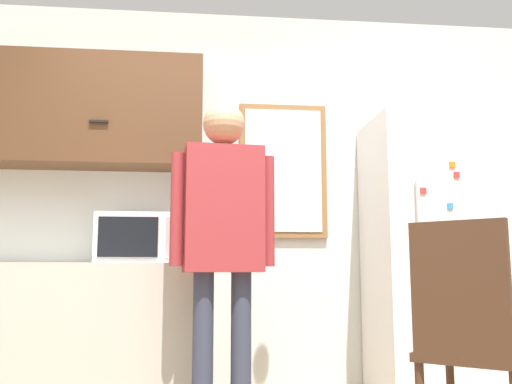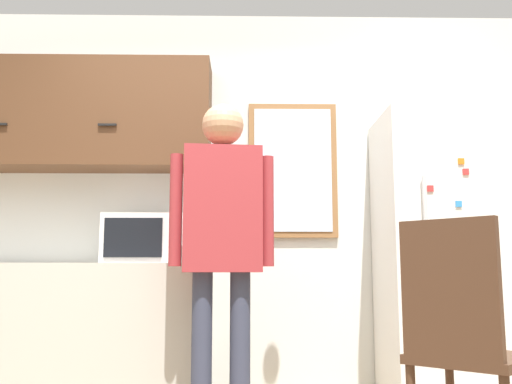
# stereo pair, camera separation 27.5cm
# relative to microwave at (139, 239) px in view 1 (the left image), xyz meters

# --- Properties ---
(back_wall) EXTENTS (6.00, 0.06, 2.70)m
(back_wall) POSITION_rel_microwave_xyz_m (0.56, 0.38, 0.32)
(back_wall) COLOR silver
(back_wall) RESTS_ON ground_plane
(counter) EXTENTS (2.02, 0.64, 0.88)m
(counter) POSITION_rel_microwave_xyz_m (-0.63, 0.02, -0.59)
(counter) COLOR #BCB7AD
(counter) RESTS_ON ground_plane
(upper_cabinets) EXTENTS (2.02, 0.35, 0.75)m
(upper_cabinets) POSITION_rel_microwave_xyz_m (-0.63, 0.18, 0.86)
(upper_cabinets) COLOR #51331E
(microwave) EXTENTS (0.49, 0.42, 0.30)m
(microwave) POSITION_rel_microwave_xyz_m (0.00, 0.00, 0.00)
(microwave) COLOR white
(microwave) RESTS_ON counter
(person) EXTENTS (0.57, 0.26, 1.76)m
(person) POSITION_rel_microwave_xyz_m (0.50, -0.51, 0.05)
(person) COLOR #33384C
(person) RESTS_ON ground_plane
(refrigerator) EXTENTS (0.76, 0.68, 1.84)m
(refrigerator) POSITION_rel_microwave_xyz_m (1.88, 0.01, -0.11)
(refrigerator) COLOR white
(refrigerator) RESTS_ON ground_plane
(chair) EXTENTS (0.64, 0.64, 1.05)m
(chair) POSITION_rel_microwave_xyz_m (1.54, -1.17, -0.47)
(chair) COLOR #472D1E
(chair) RESTS_ON ground_plane
(window) EXTENTS (0.62, 0.05, 0.95)m
(window) POSITION_rel_microwave_xyz_m (0.96, 0.33, 0.51)
(window) COLOR olive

